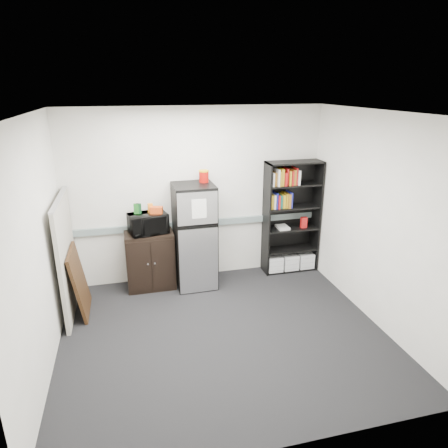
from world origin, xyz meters
name	(u,v)px	position (x,y,z in m)	size (l,w,h in m)	color
floor	(224,334)	(0.00, 0.00, 0.00)	(4.00, 4.00, 0.00)	black
wall_back	(197,196)	(0.00, 1.75, 1.35)	(4.00, 0.02, 2.70)	white
wall_right	(377,221)	(2.00, 0.00, 1.35)	(0.02, 3.50, 2.70)	white
wall_left	(37,251)	(-2.00, 0.00, 1.35)	(0.02, 3.50, 2.70)	white
ceiling	(224,113)	(0.00, 0.00, 2.70)	(4.00, 3.50, 0.02)	white
electrical_raceway	(198,223)	(0.00, 1.72, 0.90)	(3.92, 0.05, 0.10)	gray
wall_note	(174,184)	(-0.35, 1.74, 1.55)	(0.14, 0.00, 0.10)	white
bookshelf	(291,218)	(1.53, 1.57, 0.91)	(0.90, 0.34, 1.85)	black
cubicle_partition	(67,256)	(-1.90, 1.08, 0.81)	(0.06, 1.30, 1.62)	gray
cabinet	(150,260)	(-0.78, 1.50, 0.45)	(0.72, 0.48, 0.90)	black
microwave	(148,223)	(-0.78, 1.48, 1.05)	(0.54, 0.37, 0.30)	black
snack_box_a	(136,209)	(-0.94, 1.52, 1.27)	(0.07, 0.05, 0.15)	#19591B
snack_box_b	(139,209)	(-0.90, 1.52, 1.27)	(0.07, 0.05, 0.15)	#0D3A18
snack_box_c	(150,208)	(-0.73, 1.52, 1.27)	(0.07, 0.05, 0.14)	orange
snack_bag	(156,210)	(-0.65, 1.47, 1.25)	(0.18, 0.10, 0.10)	#C14013
refrigerator	(195,236)	(-0.10, 1.42, 0.80)	(0.61, 0.64, 1.61)	black
coffee_can	(204,175)	(0.08, 1.55, 1.71)	(0.15, 0.15, 0.20)	#A50D07
framed_poster	(80,281)	(-1.77, 0.99, 0.46)	(0.18, 0.72, 0.92)	black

